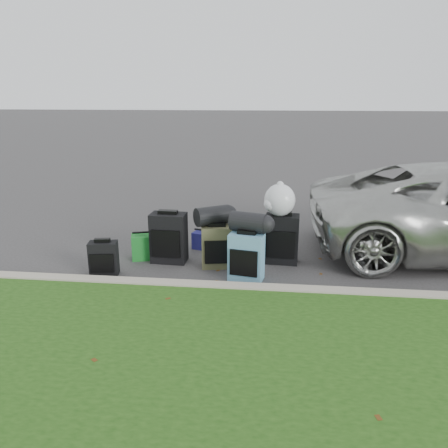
# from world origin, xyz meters

# --- Properties ---
(ground) EXTENTS (120.00, 120.00, 0.00)m
(ground) POSITION_xyz_m (0.00, 0.00, 0.00)
(ground) COLOR #383535
(ground) RESTS_ON ground
(curb) EXTENTS (120.00, 0.18, 0.15)m
(curb) POSITION_xyz_m (0.00, -1.00, 0.07)
(curb) COLOR #9E937F
(curb) RESTS_ON ground
(suitcase_small_black) EXTENTS (0.40, 0.26, 0.47)m
(suitcase_small_black) POSITION_xyz_m (-1.65, -0.54, 0.23)
(suitcase_small_black) COLOR black
(suitcase_small_black) RESTS_ON ground
(suitcase_large_black_left) EXTENTS (0.52, 0.32, 0.72)m
(suitcase_large_black_left) POSITION_xyz_m (-0.89, 0.04, 0.36)
(suitcase_large_black_left) COLOR black
(suitcase_large_black_left) RESTS_ON ground
(suitcase_olive) EXTENTS (0.48, 0.34, 0.60)m
(suitcase_olive) POSITION_xyz_m (-0.17, -0.08, 0.30)
(suitcase_olive) COLOR #3B3B24
(suitcase_olive) RESTS_ON ground
(suitcase_teal) EXTENTS (0.48, 0.34, 0.63)m
(suitcase_teal) POSITION_xyz_m (0.27, -0.49, 0.32)
(suitcase_teal) COLOR teal
(suitcase_teal) RESTS_ON ground
(suitcase_large_black_right) EXTENTS (0.49, 0.31, 0.71)m
(suitcase_large_black_right) POSITION_xyz_m (0.74, 0.19, 0.36)
(suitcase_large_black_right) COLOR black
(suitcase_large_black_right) RESTS_ON ground
(tote_green) EXTENTS (0.38, 0.34, 0.37)m
(tote_green) POSITION_xyz_m (-1.30, 0.11, 0.18)
(tote_green) COLOR #1A7726
(tote_green) RESTS_ON ground
(tote_navy) EXTENTS (0.30, 0.26, 0.27)m
(tote_navy) POSITION_xyz_m (-0.51, 0.64, 0.13)
(tote_navy) COLOR navy
(tote_navy) RESTS_ON ground
(duffel_left) EXTENTS (0.56, 0.49, 0.26)m
(duffel_left) POSITION_xyz_m (-0.24, -0.01, 0.73)
(duffel_left) COLOR black
(duffel_left) RESTS_ON suitcase_olive
(duffel_right) EXTENTS (0.52, 0.38, 0.26)m
(duffel_right) POSITION_xyz_m (0.28, -0.39, 0.76)
(duffel_right) COLOR black
(duffel_right) RESTS_ON suitcase_teal
(trash_bag) EXTENTS (0.44, 0.44, 0.44)m
(trash_bag) POSITION_xyz_m (0.69, 0.19, 0.93)
(trash_bag) COLOR silver
(trash_bag) RESTS_ON suitcase_large_black_right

